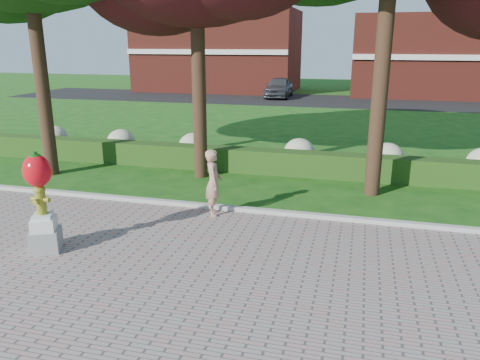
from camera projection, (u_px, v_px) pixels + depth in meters
The scene contains 10 objects.
ground at pixel (197, 261), 9.58m from camera, with size 100.00×100.00×0.00m, color #154A12.
curb at pixel (235, 209), 12.34m from camera, with size 40.00×0.18×0.15m, color #ADADA5.
lawn_hedge at pixel (266, 161), 15.96m from camera, with size 24.00×0.70×0.80m, color #1D4313.
hydrangea_row at pixel (287, 152), 16.71m from camera, with size 20.10×1.10×0.99m.
street at pixel (322, 101), 35.54m from camera, with size 50.00×8.00×0.02m, color black.
building_left at pixel (219, 51), 42.55m from camera, with size 14.00×8.00×7.00m, color maroon.
building_right at pixel (429, 56), 38.24m from camera, with size 12.00×8.00×6.40m, color maroon.
hydrant_sculpture at pixel (41, 200), 9.68m from camera, with size 0.77×0.77×2.16m.
woman at pixel (213, 182), 11.85m from camera, with size 0.62×0.41×1.71m, color tan.
parked_car at pixel (279, 87), 37.33m from camera, with size 1.92×4.76×1.62m, color #404347.
Camera 1 is at (3.08, -8.20, 4.33)m, focal length 35.00 mm.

